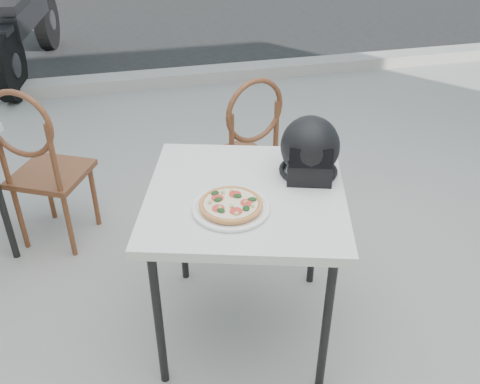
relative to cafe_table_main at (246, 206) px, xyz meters
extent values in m
plane|color=#9A9892|center=(0.20, 0.40, -0.73)|extent=(80.00, 80.00, 0.00)
cube|color=#9D9A93|center=(0.20, 3.40, -0.67)|extent=(30.00, 0.25, 0.12)
cube|color=silver|center=(0.00, 0.00, 0.05)|extent=(1.05, 1.05, 0.04)
cylinder|color=black|center=(-0.43, -0.24, -0.35)|extent=(0.05, 0.05, 0.76)
cylinder|color=black|center=(0.24, -0.43, -0.35)|extent=(0.05, 0.05, 0.76)
cylinder|color=black|center=(-0.24, 0.43, -0.35)|extent=(0.05, 0.05, 0.76)
cylinder|color=black|center=(0.43, 0.24, -0.35)|extent=(0.05, 0.05, 0.76)
cylinder|color=white|center=(-0.09, -0.12, 0.08)|extent=(0.33, 0.33, 0.01)
torus|color=white|center=(-0.09, -0.12, 0.08)|extent=(0.34, 0.34, 0.02)
cylinder|color=#D58C4D|center=(-0.09, -0.12, 0.10)|extent=(0.33, 0.33, 0.01)
torus|color=#D58C4D|center=(-0.09, -0.12, 0.10)|extent=(0.34, 0.34, 0.02)
cylinder|color=#B32413|center=(-0.09, -0.12, 0.10)|extent=(0.30, 0.30, 0.00)
cylinder|color=beige|center=(-0.09, -0.12, 0.11)|extent=(0.29, 0.29, 0.00)
cylinder|color=red|center=(-0.03, -0.13, 0.11)|extent=(0.07, 0.07, 0.00)
cylinder|color=red|center=(-0.06, -0.06, 0.11)|extent=(0.07, 0.07, 0.00)
cylinder|color=red|center=(-0.14, -0.08, 0.11)|extent=(0.07, 0.07, 0.00)
cylinder|color=red|center=(-0.15, -0.15, 0.11)|extent=(0.07, 0.07, 0.00)
cylinder|color=red|center=(-0.08, -0.18, 0.11)|extent=(0.07, 0.07, 0.00)
ellipsoid|color=#143613|center=(-0.06, -0.08, 0.11)|extent=(0.04, 0.04, 0.01)
ellipsoid|color=#143613|center=(-0.14, -0.09, 0.11)|extent=(0.04, 0.04, 0.01)
ellipsoid|color=#143613|center=(-0.04, -0.18, 0.11)|extent=(0.04, 0.04, 0.01)
ellipsoid|color=#143613|center=(-0.14, -0.17, 0.11)|extent=(0.04, 0.05, 0.01)
ellipsoid|color=#143613|center=(0.00, -0.12, 0.11)|extent=(0.04, 0.04, 0.01)
ellipsoid|color=#143613|center=(-0.14, -0.04, 0.11)|extent=(0.05, 0.04, 0.01)
cylinder|color=#D0CC7F|center=(-0.09, -0.15, 0.12)|extent=(0.02, 0.02, 0.02)
cylinder|color=#D0CC7F|center=(-0.11, -0.04, 0.12)|extent=(0.02, 0.02, 0.02)
cylinder|color=#D0CC7F|center=(-0.03, -0.14, 0.12)|extent=(0.02, 0.02, 0.02)
cylinder|color=#D0CC7F|center=(-0.07, -0.04, 0.12)|extent=(0.02, 0.02, 0.02)
cylinder|color=#D0CC7F|center=(-0.09, -0.21, 0.12)|extent=(0.02, 0.02, 0.02)
cylinder|color=#D0CC7F|center=(-0.17, -0.10, 0.12)|extent=(0.02, 0.02, 0.02)
cylinder|color=#D0CC7F|center=(-0.01, -0.16, 0.12)|extent=(0.02, 0.02, 0.02)
cylinder|color=#D0CC7F|center=(-0.15, -0.15, 0.12)|extent=(0.02, 0.02, 0.02)
ellipsoid|color=black|center=(0.31, 0.09, 0.21)|extent=(0.33, 0.34, 0.27)
cube|color=black|center=(0.29, 0.01, 0.13)|extent=(0.21, 0.15, 0.11)
torus|color=black|center=(0.31, 0.09, 0.09)|extent=(0.33, 0.33, 0.02)
cube|color=black|center=(0.28, -0.02, 0.21)|extent=(0.19, 0.09, 0.08)
cube|color=brown|center=(0.18, 0.91, -0.30)|extent=(0.50, 0.50, 0.03)
cylinder|color=brown|center=(0.27, 1.11, -0.52)|extent=(0.04, 0.04, 0.43)
cylinder|color=brown|center=(-0.02, 1.00, -0.52)|extent=(0.04, 0.04, 0.43)
cylinder|color=brown|center=(0.38, 0.82, -0.52)|extent=(0.04, 0.04, 0.43)
cylinder|color=brown|center=(0.09, 0.71, -0.52)|extent=(0.04, 0.04, 0.43)
cylinder|color=brown|center=(0.38, 0.81, -0.09)|extent=(0.04, 0.04, 0.41)
cylinder|color=brown|center=(0.09, 0.70, -0.09)|extent=(0.04, 0.04, 0.41)
torus|color=brown|center=(0.24, 0.76, 0.09)|extent=(0.37, 0.16, 0.38)
cylinder|color=black|center=(-1.19, 0.84, -0.33)|extent=(0.05, 0.05, 0.80)
cube|color=brown|center=(-0.92, 0.99, -0.29)|extent=(0.53, 0.53, 0.03)
cylinder|color=brown|center=(-0.71, 1.06, -0.51)|extent=(0.04, 0.04, 0.43)
cylinder|color=brown|center=(-0.99, 1.20, -0.51)|extent=(0.04, 0.04, 0.43)
cylinder|color=brown|center=(-0.85, 0.78, -0.51)|extent=(0.04, 0.04, 0.43)
cylinder|color=brown|center=(-1.13, 0.92, -0.51)|extent=(0.04, 0.04, 0.43)
cylinder|color=brown|center=(-0.86, 0.77, -0.08)|extent=(0.04, 0.04, 0.42)
cylinder|color=brown|center=(-1.14, 0.91, -0.08)|extent=(0.04, 0.04, 0.42)
torus|color=brown|center=(-1.00, 0.84, 0.11)|extent=(0.36, 0.20, 0.39)
cylinder|color=black|center=(-1.21, 4.87, -0.40)|extent=(0.24, 0.68, 0.67)
cylinder|color=slate|center=(-1.21, 4.87, -0.40)|extent=(0.19, 0.24, 0.22)
cylinder|color=black|center=(-1.45, 3.32, -0.40)|extent=(0.24, 0.68, 0.67)
cylinder|color=slate|center=(-1.45, 3.32, -0.40)|extent=(0.19, 0.24, 0.22)
cube|color=black|center=(-1.33, 4.10, -0.12)|extent=(0.38, 1.19, 0.25)
cube|color=black|center=(-1.38, 3.76, 0.05)|extent=(0.31, 0.59, 0.09)
cube|color=black|center=(-1.45, 3.34, -0.08)|extent=(0.19, 0.27, 0.06)
camera|label=1|loc=(-0.47, -1.86, 1.31)|focal=40.00mm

